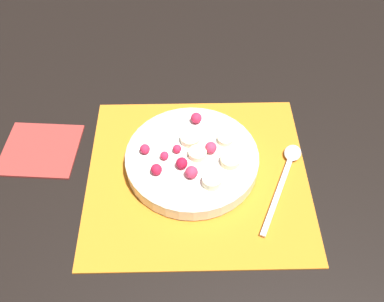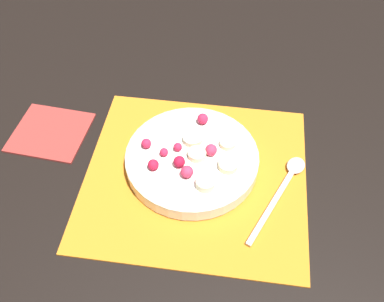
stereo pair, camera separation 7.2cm
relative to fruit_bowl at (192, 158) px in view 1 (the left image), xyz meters
name	(u,v)px [view 1 (the left image)]	position (x,y,z in m)	size (l,w,h in m)	color
ground_plane	(198,175)	(-0.01, 0.02, -0.02)	(3.00, 3.00, 0.00)	black
placemat	(198,174)	(-0.01, 0.02, -0.02)	(0.38, 0.35, 0.01)	orange
fruit_bowl	(192,158)	(0.00, 0.00, 0.00)	(0.23, 0.23, 0.05)	silver
spoon	(287,169)	(-0.16, 0.02, -0.01)	(0.10, 0.19, 0.01)	silver
napkin	(40,149)	(0.27, -0.04, -0.02)	(0.14, 0.13, 0.01)	#A3332D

